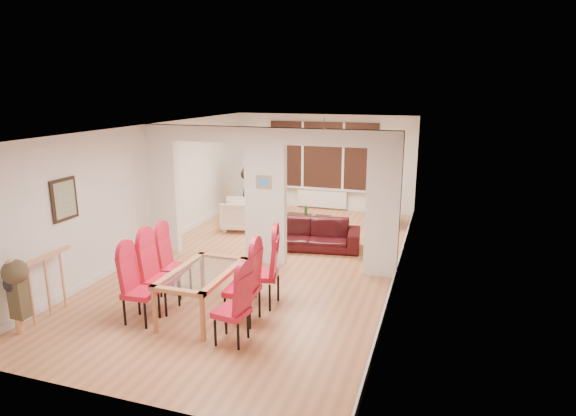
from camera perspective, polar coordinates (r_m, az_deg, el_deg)
The scene contains 24 objects.
floor at distance 9.47m, azimuth -2.58°, elevation -6.33°, with size 5.00×9.00×0.01m, color #C37A4E.
room_walls at distance 9.10m, azimuth -2.67°, elevation 1.36°, with size 5.00×9.00×2.60m, color silver, non-canonical shape.
divider_wall at distance 9.10m, azimuth -2.67°, elevation 1.36°, with size 5.00×0.18×2.60m, color white.
bay_window_blinds at distance 13.24m, azimuth 4.16°, elevation 6.25°, with size 3.00×0.08×1.80m, color black.
radiator at distance 13.42m, azimuth 4.02°, elevation 1.15°, with size 1.40×0.08×0.50m, color white.
pendant_light at distance 12.00m, azimuth 4.28°, elevation 8.56°, with size 0.36×0.36×0.36m, color orange.
stair_newel at distance 7.92m, azimuth -26.94°, elevation -7.87°, with size 0.40×1.20×1.10m, color tan, non-canonical shape.
wall_poster at distance 8.32m, azimuth -25.00°, elevation 0.93°, with size 0.04×0.52×0.67m, color gray.
pillar_photo at distance 8.95m, azimuth -2.92°, elevation 3.10°, with size 0.30×0.03×0.25m, color #4C8CD8.
dining_table at distance 7.35m, azimuth -10.09°, elevation -9.88°, with size 0.84×1.49×0.70m, color #BD7245, non-canonical shape.
dining_chair_la at distance 7.28m, azimuth -17.10°, elevation -8.98°, with size 0.43×0.43×1.06m, color red, non-canonical shape.
dining_chair_lb at distance 7.56m, azimuth -14.91°, elevation -7.65°, with size 0.45×0.45×1.13m, color red, non-canonical shape.
dining_chair_lc at distance 8.06m, azimuth -13.28°, elevation -6.40°, with size 0.43×0.43×1.07m, color red, non-canonical shape.
dining_chair_ra at distance 6.50m, azimuth -6.75°, elevation -11.53°, with size 0.41×0.41×1.02m, color red, non-canonical shape.
dining_chair_rb at distance 6.99m, azimuth -5.46°, elevation -9.00°, with size 0.46×0.46×1.14m, color red, non-canonical shape.
dining_chair_rc at distance 7.49m, azimuth -3.09°, elevation -7.25°, with size 0.47×0.47×1.17m, color red, non-canonical shape.
sofa at distance 10.15m, azimuth 2.60°, elevation -3.09°, with size 2.10×0.82×0.61m, color black.
armchair at distance 11.49m, azimuth -5.80°, elevation -0.76°, with size 0.81×0.79×0.74m, color white.
person at distance 12.31m, azimuth -4.46°, elevation 3.05°, with size 0.45×0.69×1.90m, color black.
television at distance 12.03m, azimuth 11.97°, elevation -0.91°, with size 0.11×0.87×0.50m, color black.
coffee_table at distance 11.77m, azimuth 2.21°, elevation -1.56°, with size 1.11×0.55×0.25m, color #371A12, non-canonical shape.
bottle at distance 11.62m, azimuth 2.12°, elevation -0.37°, with size 0.07×0.07×0.29m, color #143F19.
bowl at distance 11.67m, azimuth 3.03°, elevation -0.91°, with size 0.23×0.23×0.06m, color #371A12.
shoes at distance 9.26m, azimuth -4.51°, elevation -6.51°, with size 0.25×0.27×0.11m, color black, non-canonical shape.
Camera 1 is at (3.15, -8.29, 3.32)m, focal length 30.00 mm.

